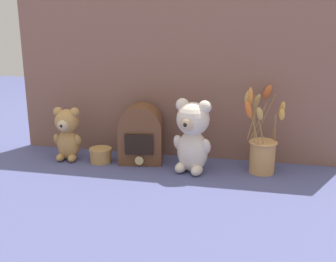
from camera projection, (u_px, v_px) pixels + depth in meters
ground_plane at (167, 169)px, 1.58m from camera, size 4.00×4.00×0.00m
backdrop_wall at (176, 80)px, 1.66m from camera, size 1.31×0.02×0.62m
teddy_bear_large at (193, 135)px, 1.53m from camera, size 0.15×0.14×0.27m
teddy_bear_medium at (67, 133)px, 1.66m from camera, size 0.11×0.11×0.21m
flower_vase at (262, 148)px, 1.53m from camera, size 0.16×0.17×0.32m
vintage_radio at (141, 134)px, 1.64m from camera, size 0.18×0.14×0.23m
decorative_tin_tall at (101, 155)px, 1.65m from camera, size 0.09×0.09×0.06m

